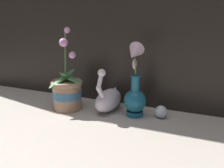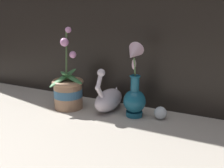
{
  "view_description": "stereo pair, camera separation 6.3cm",
  "coord_description": "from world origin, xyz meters",
  "views": [
    {
      "loc": [
        0.43,
        -0.89,
        0.44
      ],
      "look_at": [
        -0.0,
        0.12,
        0.13
      ],
      "focal_mm": 42.0,
      "sensor_mm": 36.0,
      "label": 1
    },
    {
      "loc": [
        0.49,
        -0.86,
        0.44
      ],
      "look_at": [
        -0.0,
        0.12,
        0.13
      ],
      "focal_mm": 42.0,
      "sensor_mm": 36.0,
      "label": 2
    }
  ],
  "objects": [
    {
      "name": "swan_figurine",
      "position": [
        -0.02,
        0.14,
        0.05
      ],
      "size": [
        0.1,
        0.22,
        0.21
      ],
      "color": "white",
      "rests_on": "ground_plane"
    },
    {
      "name": "blue_vase",
      "position": [
        0.11,
        0.12,
        0.11
      ],
      "size": [
        0.1,
        0.12,
        0.32
      ],
      "color": "#195B75",
      "rests_on": "ground_plane"
    },
    {
      "name": "glass_sphere",
      "position": [
        0.22,
        0.14,
        0.03
      ],
      "size": [
        0.05,
        0.05,
        0.05
      ],
      "color": "silver",
      "rests_on": "ground_plane"
    },
    {
      "name": "orchid_potted_plant",
      "position": [
        -0.21,
        0.08,
        0.09
      ],
      "size": [
        0.16,
        0.2,
        0.37
      ],
      "color": "#9E7556",
      "rests_on": "ground_plane"
    },
    {
      "name": "ground_plane",
      "position": [
        0.0,
        0.0,
        0.0
      ],
      "size": [
        2.8,
        2.8,
        0.0
      ],
      "primitive_type": "plane",
      "color": "#BCB2A3"
    }
  ]
}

